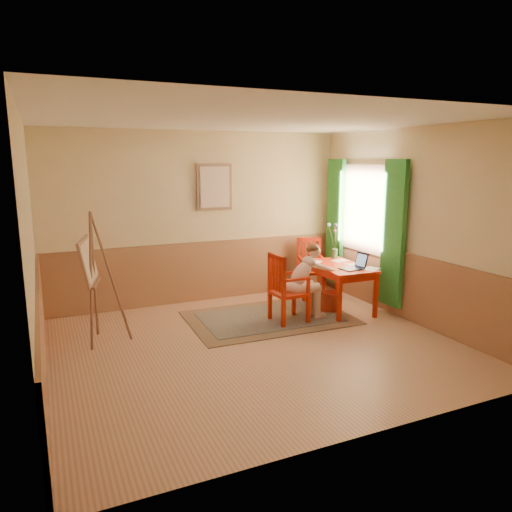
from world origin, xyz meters
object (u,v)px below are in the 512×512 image
figure (305,278)px  laptop (355,266)px  table (339,271)px  chair_back (310,267)px  easel (91,266)px  chair_left (286,289)px

figure → laptop: 0.81m
table → chair_back: (0.06, 0.96, -0.14)m
chair_back → easel: easel is taller
table → chair_left: bearing=-168.7°
table → figure: (-0.71, -0.19, -0.01)m
easel → chair_left: bearing=-7.6°
chair_left → chair_back: size_ratio=1.03×
chair_back → easel: bearing=-167.5°
chair_left → chair_back: 1.61m
laptop → chair_back: bearing=90.7°
chair_left → figure: (0.33, 0.02, 0.11)m
table → chair_back: bearing=86.6°
table → figure: figure is taller
table → chair_left: 1.07m
chair_left → figure: bearing=3.9°
chair_left → figure: 0.35m
chair_back → easel: 3.85m
table → chair_left: (-1.04, -0.21, -0.12)m
chair_left → easel: 2.69m
chair_back → table: bearing=-93.4°
chair_back → figure: bearing=-123.9°
chair_back → laptop: bearing=-89.3°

